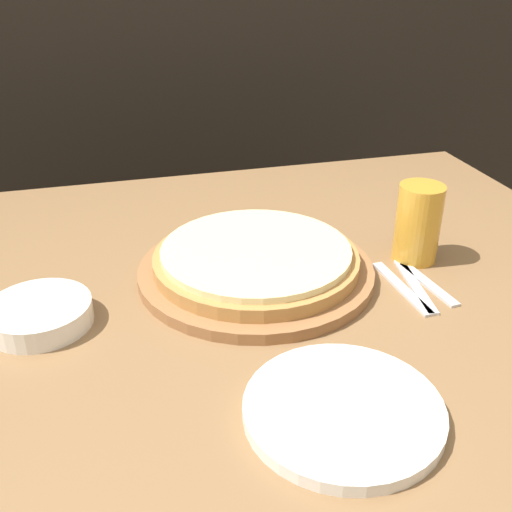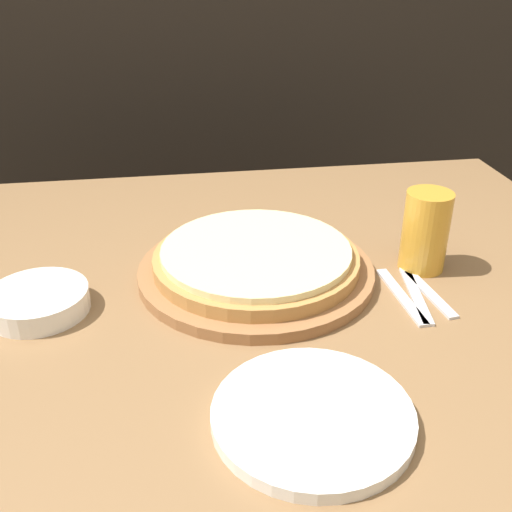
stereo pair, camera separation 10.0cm
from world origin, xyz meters
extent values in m
cube|color=olive|center=(0.00, 0.00, 0.36)|extent=(1.51, 1.10, 0.73)
cylinder|color=#99663D|center=(0.06, 0.01, 0.74)|extent=(0.41, 0.41, 0.02)
cylinder|color=#B77F42|center=(0.06, 0.01, 0.76)|extent=(0.36, 0.36, 0.02)
cylinder|color=beige|center=(0.06, 0.01, 0.78)|extent=(0.33, 0.33, 0.01)
cylinder|color=gold|center=(0.36, 0.00, 0.80)|extent=(0.08, 0.08, 0.14)
cylinder|color=white|center=(0.36, 0.00, 0.86)|extent=(0.08, 0.08, 0.02)
cylinder|color=white|center=(0.08, -0.35, 0.74)|extent=(0.25, 0.25, 0.02)
cylinder|color=white|center=(-0.29, -0.04, 0.75)|extent=(0.16, 0.16, 0.04)
cube|color=silver|center=(0.29, -0.09, 0.73)|extent=(0.03, 0.18, 0.00)
cube|color=silver|center=(0.32, -0.09, 0.73)|extent=(0.05, 0.18, 0.00)
cube|color=silver|center=(0.34, -0.09, 0.73)|extent=(0.03, 0.15, 0.00)
camera|label=1|loc=(-0.17, -0.87, 1.25)|focal=42.00mm
camera|label=2|loc=(-0.07, -0.89, 1.25)|focal=42.00mm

